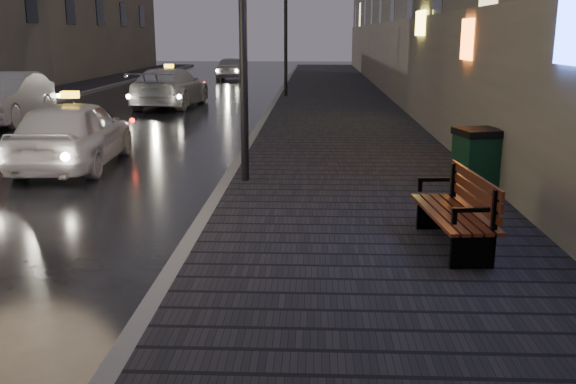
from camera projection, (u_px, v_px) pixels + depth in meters
name	position (u px, v px, depth m)	size (l,w,h in m)	color
sidewalk	(335.00, 100.00, 26.02)	(4.60, 58.00, 0.15)	black
curb	(276.00, 100.00, 26.12)	(0.20, 58.00, 0.15)	slate
sidewalk_far	(31.00, 99.00, 26.53)	(2.40, 58.00, 0.15)	black
curb_far	(61.00, 99.00, 26.48)	(0.20, 58.00, 0.15)	slate
lamp_far	(286.00, 14.00, 26.25)	(0.36, 0.36, 5.28)	black
bench	(459.00, 211.00, 7.83)	(0.79, 1.85, 0.92)	black
trash_bin	(477.00, 159.00, 10.68)	(0.83, 0.83, 1.04)	black
taxi_near	(73.00, 133.00, 13.24)	(1.69, 4.20, 1.43)	white
car_left_mid	(5.00, 98.00, 19.85)	(1.63, 4.69, 1.54)	#A5A4AC
taxi_mid	(170.00, 87.00, 24.28)	(2.04, 5.01, 1.45)	silver
car_far	(231.00, 68.00, 38.76)	(1.60, 3.98, 1.36)	#9A9BA1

